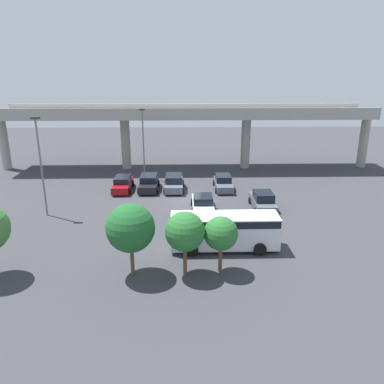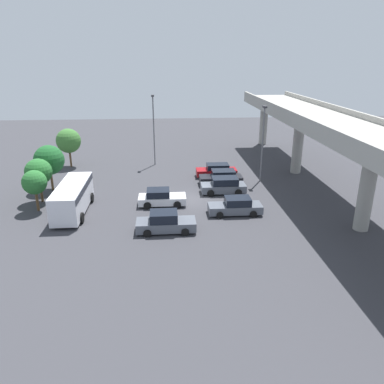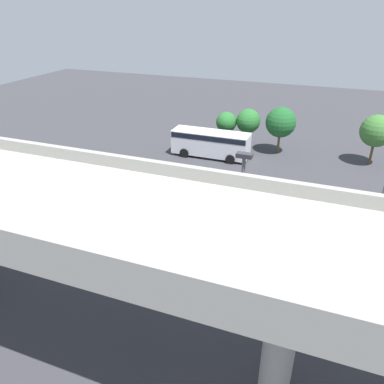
# 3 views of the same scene
# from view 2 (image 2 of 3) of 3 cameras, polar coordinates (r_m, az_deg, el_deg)

# --- Properties ---
(ground_plane) EXTENTS (100.60, 100.60, 0.00)m
(ground_plane) POSITION_cam_2_polar(r_m,az_deg,el_deg) (36.52, -0.08, -1.03)
(ground_plane) COLOR #38383D
(highway_overpass) EXTENTS (48.12, 6.51, 8.09)m
(highway_overpass) POSITION_cam_2_polar(r_m,az_deg,el_deg) (37.93, 20.24, 9.07)
(highway_overpass) COLOR #9E9B93
(highway_overpass) RESTS_ON ground_plane
(parked_car_0) EXTENTS (2.00, 4.60, 1.50)m
(parked_car_0) POSITION_cam_2_polar(r_m,az_deg,el_deg) (43.15, 3.78, 3.28)
(parked_car_0) COLOR maroon
(parked_car_0) RESTS_ON ground_plane
(parked_car_1) EXTENTS (2.14, 4.58, 1.58)m
(parked_car_1) POSITION_cam_2_polar(r_m,az_deg,el_deg) (40.53, 4.51, 2.19)
(parked_car_1) COLOR black
(parked_car_1) RESTS_ON ground_plane
(parked_car_2) EXTENTS (2.15, 4.47, 1.64)m
(parked_car_2) POSITION_cam_2_polar(r_m,az_deg,el_deg) (37.93, 4.85, 0.98)
(parked_car_2) COLOR #515660
(parked_car_2) RESTS_ON ground_plane
(parked_car_3) EXTENTS (2.13, 4.38, 1.52)m
(parked_car_3) POSITION_cam_2_polar(r_m,az_deg,el_deg) (34.89, -4.73, -0.88)
(parked_car_3) COLOR silver
(parked_car_3) RESTS_ON ground_plane
(parked_car_4) EXTENTS (2.00, 4.68, 1.52)m
(parked_car_4) POSITION_cam_2_polar(r_m,az_deg,el_deg) (33.06, 6.67, -2.19)
(parked_car_4) COLOR #515660
(parked_car_4) RESTS_ON ground_plane
(parked_car_5) EXTENTS (2.08, 4.69, 1.65)m
(parked_car_5) POSITION_cam_2_polar(r_m,az_deg,el_deg) (29.67, -4.07, -4.67)
(parked_car_5) COLOR #515660
(parked_car_5) RESTS_ON ground_plane
(shuttle_bus) EXTENTS (7.68, 2.56, 2.57)m
(shuttle_bus) POSITION_cam_2_polar(r_m,az_deg,el_deg) (34.50, -17.74, -0.58)
(shuttle_bus) COLOR silver
(shuttle_bus) RESTS_ON ground_plane
(lamp_post_near_aisle) EXTENTS (0.70, 0.35, 8.23)m
(lamp_post_near_aisle) POSITION_cam_2_polar(r_m,az_deg,el_deg) (41.25, 10.74, 8.05)
(lamp_post_near_aisle) COLOR slate
(lamp_post_near_aisle) RESTS_ON ground_plane
(lamp_post_mid_lot) EXTENTS (0.70, 0.35, 8.71)m
(lamp_post_mid_lot) POSITION_cam_2_polar(r_m,az_deg,el_deg) (47.29, -5.87, 10.10)
(lamp_post_mid_lot) COLOR slate
(lamp_post_mid_lot) RESTS_ON ground_plane
(tree_front_left) EXTENTS (2.99, 2.99, 4.79)m
(tree_front_left) POSITION_cam_2_polar(r_m,az_deg,el_deg) (48.89, -18.31, 7.40)
(tree_front_left) COLOR brown
(tree_front_left) RESTS_ON ground_plane
(tree_front_centre) EXTENTS (3.03, 3.03, 4.72)m
(tree_front_centre) POSITION_cam_2_polar(r_m,az_deg,el_deg) (40.65, -20.95, 4.56)
(tree_front_centre) COLOR brown
(tree_front_centre) RESTS_ON ground_plane
(tree_front_right) EXTENTS (2.48, 2.48, 4.21)m
(tree_front_right) POSITION_cam_2_polar(r_m,az_deg,el_deg) (37.68, -22.36, 2.84)
(tree_front_right) COLOR brown
(tree_front_right) RESTS_ON ground_plane
(tree_front_far_right) EXTENTS (2.16, 2.16, 3.76)m
(tree_front_far_right) POSITION_cam_2_polar(r_m,az_deg,el_deg) (35.64, -22.88, 1.34)
(tree_front_far_right) COLOR brown
(tree_front_far_right) RESTS_ON ground_plane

